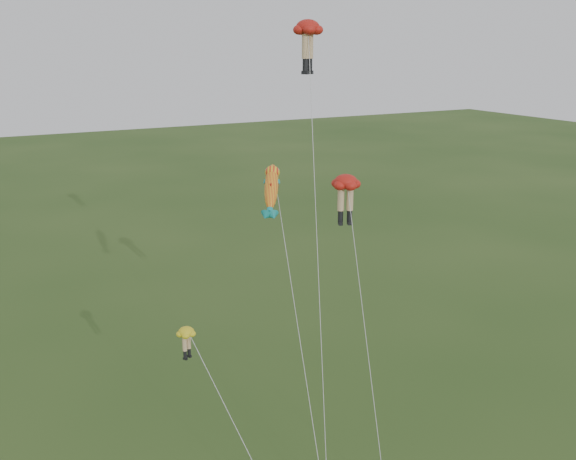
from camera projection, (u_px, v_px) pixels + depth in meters
name	position (u px, v px, depth m)	size (l,w,h in m)	color
legs_kite_red_high	(308.00, 36.00, 35.02)	(4.62, 9.67, 23.63)	#B21A12
legs_kite_red_mid	(346.00, 189.00, 34.30)	(2.34, 7.44, 15.65)	#B21A12
legs_kite_yellow	(190.00, 341.00, 32.34)	(3.17, 7.62, 8.60)	gold
fish_kite	(272.00, 188.00, 36.98)	(3.21, 11.41, 15.80)	yellow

